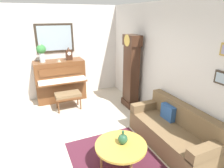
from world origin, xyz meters
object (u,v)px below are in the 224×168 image
at_px(teacup, 59,61).
at_px(green_jug, 123,139).
at_px(coffee_table, 121,146).
at_px(piano_bench, 68,96).
at_px(mantel_clock, 69,54).
at_px(couch, 173,131).
at_px(grandfather_clock, 131,74).
at_px(piano, 60,80).
at_px(flower_vase, 41,51).

height_order(teacup, green_jug, teacup).
bearing_deg(coffee_table, piano_bench, -172.03).
bearing_deg(mantel_clock, couch, 22.07).
bearing_deg(coffee_table, green_jug, 114.39).
distance_m(grandfather_clock, coffee_table, 2.50).
xyz_separation_m(piano_bench, coffee_table, (2.55, 0.36, 0.01)).
distance_m(piano, green_jug, 3.34).
height_order(grandfather_clock, couch, grandfather_clock).
xyz_separation_m(piano, mantel_clock, (0.00, 0.32, 0.78)).
distance_m(piano, mantel_clock, 0.84).
xyz_separation_m(flower_vase, teacup, (0.16, 0.43, -0.29)).
bearing_deg(green_jug, teacup, -171.53).
xyz_separation_m(grandfather_clock, coffee_table, (2.05, -1.33, -0.55)).
bearing_deg(piano, teacup, -5.93).
relative_size(couch, teacup, 16.38).
height_order(piano, piano_bench, piano).
bearing_deg(piano, flower_vase, -89.74).
height_order(piano, teacup, teacup).
distance_m(coffee_table, teacup, 3.31).
distance_m(grandfather_clock, couch, 2.05).
xyz_separation_m(grandfather_clock, couch, (1.94, -0.11, -0.65)).
relative_size(grandfather_clock, coffee_table, 2.31).
relative_size(grandfather_clock, flower_vase, 3.50).
bearing_deg(coffee_table, mantel_clock, -178.45).
xyz_separation_m(piano, flower_vase, (0.00, -0.45, 0.92)).
bearing_deg(mantel_clock, green_jug, 2.34).
distance_m(piano, grandfather_clock, 2.19).
xyz_separation_m(piano, grandfather_clock, (1.29, 1.73, 0.34)).
bearing_deg(flower_vase, teacup, 69.95).
distance_m(piano_bench, grandfather_clock, 1.84).
distance_m(piano_bench, couch, 2.92).
bearing_deg(flower_vase, piano_bench, 32.65).
relative_size(mantel_clock, green_jug, 1.58).
distance_m(grandfather_clock, flower_vase, 2.59).
relative_size(couch, flower_vase, 3.28).
bearing_deg(mantel_clock, grandfather_clock, 47.81).
xyz_separation_m(couch, teacup, (-3.07, -1.64, 0.94)).
xyz_separation_m(piano, green_jug, (3.31, 0.45, -0.09)).
relative_size(piano, green_jug, 6.00).
bearing_deg(teacup, mantel_clock, 115.06).
relative_size(piano_bench, coffee_table, 0.80).
distance_m(couch, coffee_table, 1.23).
bearing_deg(couch, piano, -153.28).
bearing_deg(green_jug, flower_vase, -164.79).
relative_size(couch, mantel_clock, 5.00).
distance_m(piano, flower_vase, 1.02).
relative_size(piano_bench, mantel_clock, 1.84).
height_order(piano_bench, coffee_table, piano_bench).
relative_size(coffee_table, teacup, 7.59).
xyz_separation_m(coffee_table, teacup, (-3.17, -0.42, 0.84)).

